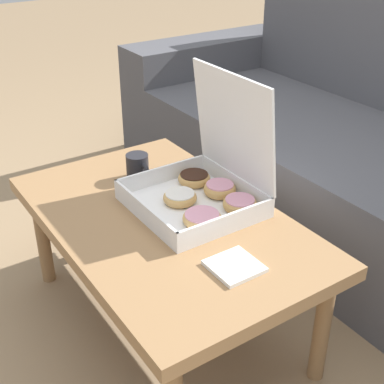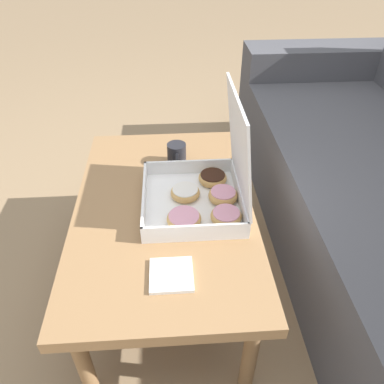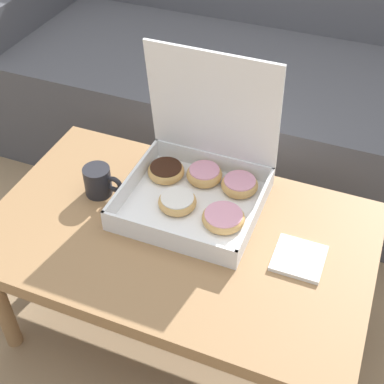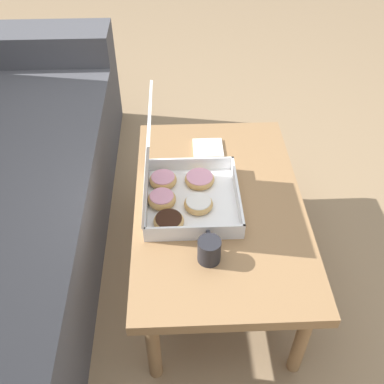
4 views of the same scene
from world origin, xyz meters
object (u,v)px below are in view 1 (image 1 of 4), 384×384
Objects in this scene: pastry_box at (207,185)px; couch at (383,160)px; coffee_table at (164,229)px; coffee_mug at (138,167)px.

couch is at bearing 90.32° from pastry_box.
couch is at bearing 90.00° from coffee_table.
pastry_box is 3.51× the size of coffee_mug.
pastry_box is at bearing -89.68° from couch.
pastry_box reaches higher than coffee_mug.
coffee_table is 8.80× the size of coffee_mug.
pastry_box is (0.00, -0.81, 0.14)m from couch.
coffee_table is 0.18m from pastry_box.
coffee_mug is at bearing 167.80° from coffee_table.
couch is 2.47× the size of coffee_table.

